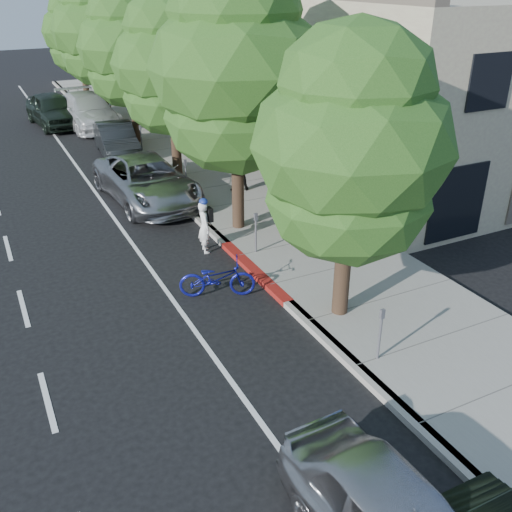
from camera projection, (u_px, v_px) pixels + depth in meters
ground at (271, 289)px, 15.66m from camera, size 120.00×120.00×0.00m
sidewalk at (228, 186)px, 22.94m from camera, size 4.60×56.00×0.15m
curb at (174, 195)px, 22.02m from camera, size 0.30×56.00×0.15m
curb_red_segment at (254, 271)px, 16.42m from camera, size 0.32×4.00×0.15m
storefront_building at (272, 56)px, 32.33m from camera, size 10.00×36.00×7.00m
street_tree_0 at (352, 149)px, 12.48m from camera, size 4.53×4.53×7.09m
street_tree_1 at (236, 71)px, 16.90m from camera, size 5.28×5.28×8.42m
street_tree_2 at (171, 65)px, 21.97m from camera, size 4.61×4.61×7.42m
street_tree_3 at (129, 48)px, 26.75m from camera, size 4.83×4.83×7.52m
street_tree_4 at (99, 31)px, 31.43m from camera, size 5.22×5.22×7.98m
street_tree_5 at (79, 33)px, 36.47m from camera, size 4.62×4.62×7.08m
cyclist at (205, 227)px, 17.41m from camera, size 0.47×0.65×1.63m
bicycle at (217, 278)px, 15.11m from camera, size 2.14×1.43×1.06m
silver_suv at (147, 181)px, 21.29m from camera, size 3.09×6.03×1.63m
dark_sedan at (116, 140)px, 26.71m from camera, size 1.94×4.62×1.49m
white_pickup at (88, 111)px, 31.61m from camera, size 2.87×6.28×1.78m
dark_suv_far at (53, 110)px, 31.81m from camera, size 2.68×5.45×1.79m
pedestrian at (237, 166)px, 21.88m from camera, size 0.98×0.79×1.92m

